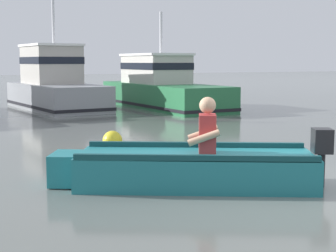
{
  "coord_description": "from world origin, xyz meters",
  "views": [
    {
      "loc": [
        -4.75,
        -5.2,
        1.65
      ],
      "look_at": [
        -0.63,
        2.71,
        0.55
      ],
      "focal_mm": 56.13,
      "sensor_mm": 36.0,
      "label": 1
    }
  ],
  "objects_px": {
    "moored_boat_green": "(161,87)",
    "moored_boat_grey": "(55,85)",
    "rowboat_with_person": "(191,167)",
    "mooring_buoy": "(112,141)"
  },
  "relations": [
    {
      "from": "moored_boat_grey",
      "to": "moored_boat_green",
      "type": "bearing_deg",
      "value": -18.7
    },
    {
      "from": "mooring_buoy",
      "to": "moored_boat_grey",
      "type": "bearing_deg",
      "value": 81.08
    },
    {
      "from": "rowboat_with_person",
      "to": "moored_boat_grey",
      "type": "bearing_deg",
      "value": 82.84
    },
    {
      "from": "moored_boat_grey",
      "to": "mooring_buoy",
      "type": "xyz_separation_m",
      "value": [
        -1.42,
        -9.08,
        -0.64
      ]
    },
    {
      "from": "rowboat_with_person",
      "to": "moored_boat_grey",
      "type": "relative_size",
      "value": 0.64
    },
    {
      "from": "moored_boat_grey",
      "to": "mooring_buoy",
      "type": "distance_m",
      "value": 9.21
    },
    {
      "from": "rowboat_with_person",
      "to": "moored_boat_grey",
      "type": "height_order",
      "value": "moored_boat_grey"
    },
    {
      "from": "rowboat_with_person",
      "to": "mooring_buoy",
      "type": "relative_size",
      "value": 9.26
    },
    {
      "from": "rowboat_with_person",
      "to": "moored_boat_grey",
      "type": "xyz_separation_m",
      "value": [
        1.53,
        12.17,
        0.58
      ]
    },
    {
      "from": "moored_boat_green",
      "to": "moored_boat_grey",
      "type": "bearing_deg",
      "value": 161.3
    }
  ]
}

